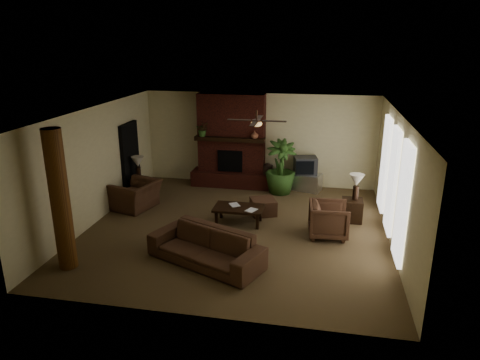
% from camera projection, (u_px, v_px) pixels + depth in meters
% --- Properties ---
extents(room_shell, '(7.00, 7.00, 7.00)m').
position_uv_depth(room_shell, '(237.00, 173.00, 10.03)').
color(room_shell, brown).
rests_on(room_shell, ground).
extents(fireplace, '(2.40, 0.70, 2.80)m').
position_uv_depth(fireplace, '(231.00, 148.00, 13.26)').
color(fireplace, '#521E15').
rests_on(fireplace, ground).
extents(windows, '(0.08, 3.65, 2.35)m').
position_uv_depth(windows, '(392.00, 181.00, 9.62)').
color(windows, white).
rests_on(windows, ground).
extents(log_column, '(0.36, 0.36, 2.80)m').
position_uv_depth(log_column, '(60.00, 201.00, 8.32)').
color(log_column, brown).
rests_on(log_column, ground).
extents(doorway, '(0.10, 1.00, 2.10)m').
position_uv_depth(doorway, '(130.00, 160.00, 12.43)').
color(doorway, black).
rests_on(doorway, ground).
extents(ceiling_fan, '(1.35, 1.35, 0.37)m').
position_uv_depth(ceiling_fan, '(257.00, 122.00, 9.89)').
color(ceiling_fan, '#322016').
rests_on(ceiling_fan, ceiling).
extents(sofa, '(2.47, 1.60, 0.93)m').
position_uv_depth(sofa, '(206.00, 242.00, 8.76)').
color(sofa, '#4D3221').
rests_on(sofa, ground).
extents(armchair_left, '(1.01, 1.28, 0.99)m').
position_uv_depth(armchair_left, '(136.00, 191.00, 11.60)').
color(armchair_left, '#4D3221').
rests_on(armchair_left, ground).
extents(armchair_right, '(0.86, 0.91, 0.88)m').
position_uv_depth(armchair_right, '(329.00, 218.00, 9.96)').
color(armchair_right, '#4D3221').
rests_on(armchair_right, ground).
extents(coffee_table, '(1.20, 0.70, 0.43)m').
position_uv_depth(coffee_table, '(239.00, 209.00, 10.67)').
color(coffee_table, black).
rests_on(coffee_table, ground).
extents(ottoman, '(0.78, 0.78, 0.40)m').
position_uv_depth(ottoman, '(263.00, 207.00, 11.30)').
color(ottoman, '#4D3221').
rests_on(ottoman, ground).
extents(tv_stand, '(0.96, 0.72, 0.50)m').
position_uv_depth(tv_stand, '(306.00, 182.00, 13.07)').
color(tv_stand, silver).
rests_on(tv_stand, ground).
extents(tv, '(0.74, 0.64, 0.52)m').
position_uv_depth(tv, '(305.00, 166.00, 12.91)').
color(tv, '#323335').
rests_on(tv, tv_stand).
extents(floor_vase, '(0.34, 0.34, 0.77)m').
position_uv_depth(floor_vase, '(267.00, 174.00, 13.22)').
color(floor_vase, black).
rests_on(floor_vase, ground).
extents(floor_plant, '(1.37, 1.77, 0.88)m').
position_uv_depth(floor_plant, '(280.00, 178.00, 12.78)').
color(floor_plant, '#355B24').
rests_on(floor_plant, ground).
extents(side_table_left, '(0.65, 0.65, 0.55)m').
position_uv_depth(side_table_left, '(140.00, 188.00, 12.49)').
color(side_table_left, black).
rests_on(side_table_left, ground).
extents(lamp_left, '(0.43, 0.43, 0.65)m').
position_uv_depth(lamp_left, '(138.00, 163.00, 12.24)').
color(lamp_left, '#322016').
rests_on(lamp_left, side_table_left).
extents(side_table_right, '(0.50, 0.50, 0.55)m').
position_uv_depth(side_table_right, '(352.00, 210.00, 10.87)').
color(side_table_right, black).
rests_on(side_table_right, ground).
extents(lamp_right, '(0.42, 0.42, 0.65)m').
position_uv_depth(lamp_right, '(356.00, 182.00, 10.66)').
color(lamp_right, '#322016').
rests_on(lamp_right, side_table_right).
extents(mantel_plant, '(0.48, 0.51, 0.33)m').
position_uv_depth(mantel_plant, '(203.00, 131.00, 12.97)').
color(mantel_plant, '#355B24').
rests_on(mantel_plant, fireplace).
extents(mantel_vase, '(0.25, 0.26, 0.22)m').
position_uv_depth(mantel_vase, '(255.00, 135.00, 12.69)').
color(mantel_vase, brown).
rests_on(mantel_vase, fireplace).
extents(book_a, '(0.20, 0.14, 0.29)m').
position_uv_depth(book_a, '(230.00, 201.00, 10.66)').
color(book_a, '#999999').
rests_on(book_a, coffee_table).
extents(book_b, '(0.20, 0.11, 0.29)m').
position_uv_depth(book_b, '(248.00, 204.00, 10.43)').
color(book_b, '#999999').
rests_on(book_b, coffee_table).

